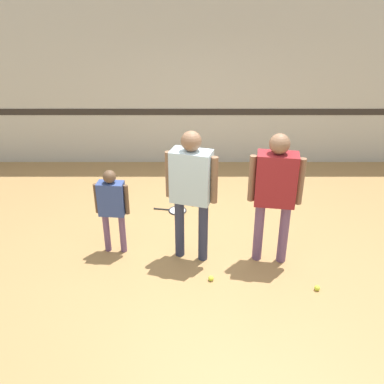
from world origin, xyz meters
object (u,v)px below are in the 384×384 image
object	(u,v)px
tennis_ball_stray_left	(318,288)
person_student_left	(113,203)
person_student_right	(276,186)
racket_spare_on_floor	(177,210)
tennis_ball_near_instructor	(212,278)
tennis_ball_by_spare_racket	(194,204)
person_instructor	(192,183)

from	to	relation	value
tennis_ball_stray_left	person_student_left	bearing A→B (deg)	161.72
person_student_right	racket_spare_on_floor	size ratio (longest dim) A/B	3.14
racket_spare_on_floor	tennis_ball_near_instructor	size ratio (longest dim) A/B	8.28
person_student_left	person_student_right	bearing A→B (deg)	-0.44
person_student_left	person_student_right	world-z (taller)	person_student_right
tennis_ball_by_spare_racket	person_student_left	bearing A→B (deg)	-129.52
tennis_ball_by_spare_racket	tennis_ball_stray_left	size ratio (longest dim) A/B	1.00
person_instructor	person_student_right	size ratio (longest dim) A/B	1.01
person_student_left	tennis_ball_stray_left	xyz separation A→B (m)	(2.49, -0.82, -0.69)
person_student_left	tennis_ball_by_spare_racket	xyz separation A→B (m)	(1.05, 1.27, -0.69)
person_instructor	person_student_left	bearing A→B (deg)	-170.74
person_student_right	tennis_ball_stray_left	world-z (taller)	person_student_right
person_student_left	person_student_right	size ratio (longest dim) A/B	0.69
person_student_left	tennis_ball_near_instructor	size ratio (longest dim) A/B	17.83
person_student_left	tennis_ball_stray_left	distance (m)	2.72
person_instructor	tennis_ball_stray_left	bearing A→B (deg)	-7.86
tennis_ball_stray_left	racket_spare_on_floor	bearing A→B (deg)	131.97
racket_spare_on_floor	tennis_ball_by_spare_racket	size ratio (longest dim) A/B	8.28
person_student_right	tennis_ball_by_spare_racket	world-z (taller)	person_student_right
person_student_left	racket_spare_on_floor	xyz separation A→B (m)	(0.77, 1.09, -0.72)
tennis_ball_near_instructor	tennis_ball_stray_left	bearing A→B (deg)	-8.28
person_student_left	person_student_right	xyz separation A→B (m)	(2.02, -0.20, 0.33)
tennis_ball_near_instructor	tennis_ball_by_spare_racket	xyz separation A→B (m)	(-0.21, 1.91, 0.00)
person_student_right	tennis_ball_by_spare_racket	size ratio (longest dim) A/B	26.03
racket_spare_on_floor	tennis_ball_near_instructor	world-z (taller)	tennis_ball_near_instructor
person_student_right	tennis_ball_near_instructor	distance (m)	1.36
racket_spare_on_floor	person_instructor	bearing A→B (deg)	110.60
racket_spare_on_floor	tennis_ball_near_instructor	xyz separation A→B (m)	(0.48, -1.73, 0.02)
person_instructor	person_student_left	size ratio (longest dim) A/B	1.47
person_student_right	tennis_ball_stray_left	bearing A→B (deg)	135.97
person_instructor	racket_spare_on_floor	xyz separation A→B (m)	(-0.24, 1.23, -1.06)
tennis_ball_near_instructor	person_student_left	bearing A→B (deg)	152.82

